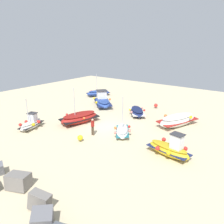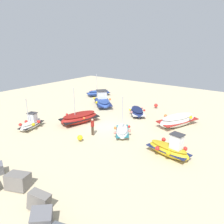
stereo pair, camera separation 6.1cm
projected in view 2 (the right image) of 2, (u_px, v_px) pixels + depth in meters
ground_plane at (107, 127)px, 23.57m from camera, size 51.18×51.18×0.00m
fishing_boat_0 at (178, 120)px, 23.68m from camera, size 3.38×5.22×1.31m
fishing_boat_1 at (80, 118)px, 24.51m from camera, size 2.75×4.76×4.10m
fishing_boat_2 at (103, 101)px, 31.10m from camera, size 5.02×4.70×2.08m
fishing_boat_3 at (137, 112)px, 27.09m from camera, size 3.44×3.70×0.86m
fishing_boat_4 at (122, 131)px, 21.52m from camera, size 2.87×3.39×3.83m
fishing_boat_5 at (169, 149)px, 17.46m from camera, size 3.79×2.17×2.10m
fishing_boat_6 at (98, 93)px, 36.60m from camera, size 3.01×4.13×3.66m
fishing_boat_7 at (31, 123)px, 23.04m from camera, size 1.95×3.20×3.29m
person_walking at (93, 126)px, 21.21m from camera, size 0.32×0.32×1.69m
mooring_buoy_0 at (156, 105)px, 29.80m from camera, size 0.50×0.50×0.67m
mooring_buoy_1 at (80, 138)px, 20.04m from camera, size 0.50×0.50×0.61m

